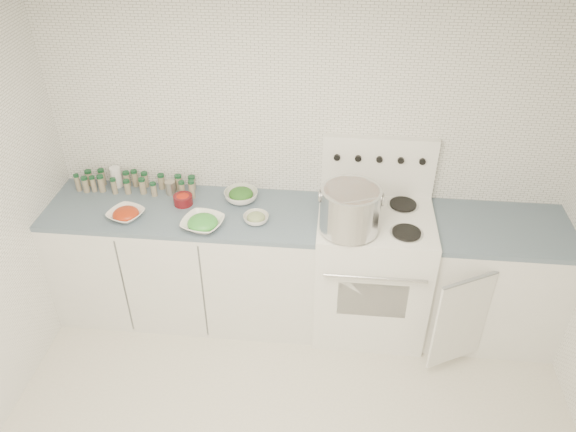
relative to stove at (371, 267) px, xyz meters
The scene contains 13 objects.
room_walls 1.66m from the stove, 112.04° to the right, with size 3.54×3.04×2.52m.
counter_left 1.31m from the stove, behind, with size 1.85×0.62×0.90m.
stove is the anchor object (origin of this frame).
counter_right 0.82m from the stove, ahead, with size 0.89×0.82×0.90m.
stock_pot 0.65m from the stove, 137.08° to the right, with size 0.40×0.37×0.29m.
bowl_tomato 1.70m from the stove, behind, with size 0.29×0.29×0.07m.
bowl_snowpea 1.21m from the stove, behind, with size 0.31×0.31×0.09m.
bowl_broccoli 1.04m from the stove, behind, with size 0.27×0.27×0.09m.
bowl_zucchini 0.90m from the stove, behind, with size 0.19×0.19×0.07m.
bowl_pepper 1.38m from the stove, behind, with size 0.13×0.13×0.08m.
salt_canister 1.92m from the stove, behind, with size 0.08×0.08×0.15m, color white.
tin_can 1.51m from the stove, behind, with size 0.07×0.07×0.10m, color #A59B8C.
spice_cluster 1.77m from the stove, behind, with size 0.87×0.16×0.14m.
Camera 1 is at (0.20, -1.86, 3.03)m, focal length 35.00 mm.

